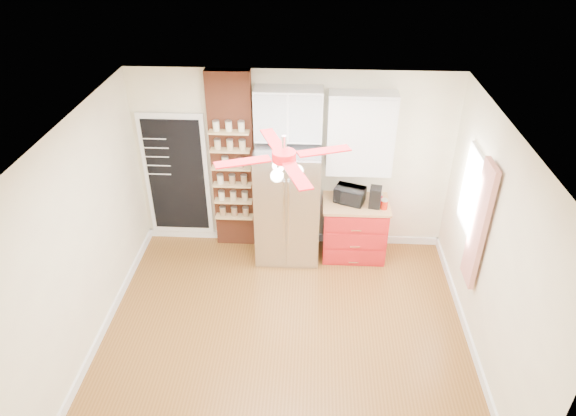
# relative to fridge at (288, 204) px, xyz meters

# --- Properties ---
(floor) EXTENTS (4.50, 4.50, 0.00)m
(floor) POSITION_rel_fridge_xyz_m (0.05, -1.63, -0.88)
(floor) COLOR brown
(floor) RESTS_ON ground
(ceiling) EXTENTS (4.50, 4.50, 0.00)m
(ceiling) POSITION_rel_fridge_xyz_m (0.05, -1.63, 1.83)
(ceiling) COLOR white
(ceiling) RESTS_ON wall_back
(wall_back) EXTENTS (4.50, 0.02, 2.70)m
(wall_back) POSITION_rel_fridge_xyz_m (0.05, 0.37, 0.48)
(wall_back) COLOR beige
(wall_back) RESTS_ON floor
(wall_front) EXTENTS (4.50, 0.02, 2.70)m
(wall_front) POSITION_rel_fridge_xyz_m (0.05, -3.63, 0.48)
(wall_front) COLOR beige
(wall_front) RESTS_ON floor
(wall_left) EXTENTS (0.02, 4.00, 2.70)m
(wall_left) POSITION_rel_fridge_xyz_m (-2.20, -1.63, 0.48)
(wall_left) COLOR beige
(wall_left) RESTS_ON floor
(wall_right) EXTENTS (0.02, 4.00, 2.70)m
(wall_right) POSITION_rel_fridge_xyz_m (2.30, -1.63, 0.48)
(wall_right) COLOR beige
(wall_right) RESTS_ON floor
(chalkboard) EXTENTS (0.95, 0.05, 1.95)m
(chalkboard) POSITION_rel_fridge_xyz_m (-1.65, 0.33, 0.23)
(chalkboard) COLOR white
(chalkboard) RESTS_ON wall_back
(brick_pillar) EXTENTS (0.60, 0.16, 2.70)m
(brick_pillar) POSITION_rel_fridge_xyz_m (-0.80, 0.29, 0.48)
(brick_pillar) COLOR brown
(brick_pillar) RESTS_ON floor
(fridge) EXTENTS (0.90, 0.70, 1.75)m
(fridge) POSITION_rel_fridge_xyz_m (0.00, 0.00, 0.00)
(fridge) COLOR silver
(fridge) RESTS_ON floor
(upper_glass_cabinet) EXTENTS (0.90, 0.35, 0.70)m
(upper_glass_cabinet) POSITION_rel_fridge_xyz_m (0.00, 0.20, 1.27)
(upper_glass_cabinet) COLOR white
(upper_glass_cabinet) RESTS_ON wall_back
(red_cabinet) EXTENTS (0.94, 0.64, 0.90)m
(red_cabinet) POSITION_rel_fridge_xyz_m (0.97, 0.05, -0.42)
(red_cabinet) COLOR #B01819
(red_cabinet) RESTS_ON floor
(upper_shelf_unit) EXTENTS (0.90, 0.30, 1.15)m
(upper_shelf_unit) POSITION_rel_fridge_xyz_m (0.97, 0.22, 1.00)
(upper_shelf_unit) COLOR white
(upper_shelf_unit) RESTS_ON wall_back
(window) EXTENTS (0.04, 0.75, 1.05)m
(window) POSITION_rel_fridge_xyz_m (2.28, -0.73, 0.68)
(window) COLOR white
(window) RESTS_ON wall_right
(curtain) EXTENTS (0.06, 0.40, 1.55)m
(curtain) POSITION_rel_fridge_xyz_m (2.23, -1.28, 0.57)
(curtain) COLOR red
(curtain) RESTS_ON wall_right
(ceiling_fan) EXTENTS (1.40, 1.40, 0.44)m
(ceiling_fan) POSITION_rel_fridge_xyz_m (0.05, -1.63, 1.55)
(ceiling_fan) COLOR silver
(ceiling_fan) RESTS_ON ceiling
(toaster_oven) EXTENTS (0.48, 0.40, 0.23)m
(toaster_oven) POSITION_rel_fridge_xyz_m (0.87, 0.07, 0.14)
(toaster_oven) COLOR black
(toaster_oven) RESTS_ON red_cabinet
(coffee_maker) EXTENTS (0.19, 0.21, 0.30)m
(coffee_maker) POSITION_rel_fridge_xyz_m (1.22, -0.04, 0.17)
(coffee_maker) COLOR black
(coffee_maker) RESTS_ON red_cabinet
(canister_left) EXTENTS (0.11, 0.11, 0.13)m
(canister_left) POSITION_rel_fridge_xyz_m (1.34, -0.09, 0.09)
(canister_left) COLOR #A71909
(canister_left) RESTS_ON red_cabinet
(canister_right) EXTENTS (0.12, 0.12, 0.14)m
(canister_right) POSITION_rel_fridge_xyz_m (1.28, 0.05, 0.10)
(canister_right) COLOR #A90925
(canister_right) RESTS_ON red_cabinet
(pantry_jar_oats) EXTENTS (0.11, 0.11, 0.14)m
(pantry_jar_oats) POSITION_rel_fridge_xyz_m (-0.88, 0.15, 0.57)
(pantry_jar_oats) COLOR beige
(pantry_jar_oats) RESTS_ON brick_pillar
(pantry_jar_beans) EXTENTS (0.10, 0.10, 0.12)m
(pantry_jar_beans) POSITION_rel_fridge_xyz_m (-0.67, 0.14, 0.56)
(pantry_jar_beans) COLOR #94654B
(pantry_jar_beans) RESTS_ON brick_pillar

